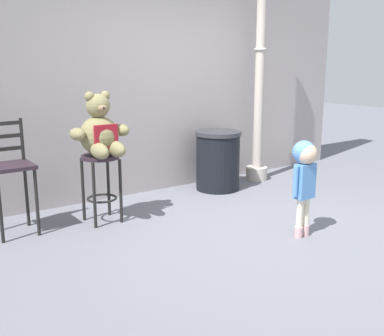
# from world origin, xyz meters

# --- Properties ---
(ground_plane) EXTENTS (24.00, 24.00, 0.00)m
(ground_plane) POSITION_xyz_m (0.00, 0.00, 0.00)
(ground_plane) COLOR slate
(building_wall) EXTENTS (6.20, 0.30, 3.76)m
(building_wall) POSITION_xyz_m (0.00, 2.06, 1.88)
(building_wall) COLOR #9A9292
(building_wall) RESTS_ON ground_plane
(bar_stool_with_teddy) EXTENTS (0.38, 0.38, 0.71)m
(bar_stool_with_teddy) POSITION_xyz_m (-1.19, 1.19, 0.50)
(bar_stool_with_teddy) COLOR #2A1D26
(bar_stool_with_teddy) RESTS_ON ground_plane
(teddy_bear) EXTENTS (0.61, 0.55, 0.64)m
(teddy_bear) POSITION_xyz_m (-1.19, 1.16, 0.94)
(teddy_bear) COLOR olive
(teddy_bear) RESTS_ON bar_stool_with_teddy
(child_walking) EXTENTS (0.29, 0.23, 0.92)m
(child_walking) POSITION_xyz_m (0.17, -0.29, 0.67)
(child_walking) COLOR #CA9D9E
(child_walking) RESTS_ON ground_plane
(trash_bin) EXTENTS (0.59, 0.59, 0.76)m
(trash_bin) POSITION_xyz_m (0.56, 1.49, 0.38)
(trash_bin) COLOR black
(trash_bin) RESTS_ON ground_plane
(lamppost) EXTENTS (0.30, 0.30, 3.08)m
(lamppost) POSITION_xyz_m (1.32, 1.56, 1.24)
(lamppost) COLOR #B2A89F
(lamppost) RESTS_ON ground_plane
(bar_chair_empty) EXTENTS (0.39, 0.39, 1.09)m
(bar_chair_empty) POSITION_xyz_m (-2.02, 1.37, 0.62)
(bar_chair_empty) COLOR #2A1D26
(bar_chair_empty) RESTS_ON ground_plane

